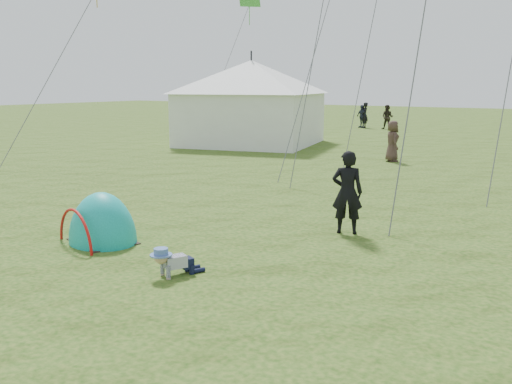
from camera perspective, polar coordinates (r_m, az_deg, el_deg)
The scene contains 12 objects.
ground at distance 8.69m, azimuth -8.08°, elevation -10.22°, with size 140.00×140.00×0.00m, color #143D0B.
crawling_toddler at distance 9.46m, azimuth -8.40°, elevation -6.83°, with size 0.46×0.66×0.51m, color black, non-canonical shape.
popup_tent at distance 11.79m, azimuth -15.04°, elevation -4.82°, with size 1.54×1.27×2.00m, color #0F8A83.
standing_adult at distance 12.00m, azimuth 9.11°, elevation -0.03°, with size 0.64×0.42×1.75m, color black.
event_marquee at distance 29.45m, azimuth -0.47°, elevation 9.22°, with size 6.62×6.62×4.55m, color white, non-canonical shape.
crowd_person_0 at distance 41.17m, azimuth 10.82°, elevation 7.56°, with size 0.65×0.42×1.77m, color black.
crowd_person_3 at distance 44.27m, azimuth -3.77°, elevation 7.87°, with size 1.07×0.62×1.66m, color #27262F.
crowd_person_4 at distance 29.55m, azimuth -1.20°, elevation 6.40°, with size 0.80×0.52×1.65m, color #301E1C.
crowd_person_7 at distance 39.98m, azimuth 13.01°, elevation 7.30°, with size 0.80×0.63×1.66m, color black.
crowd_person_10 at distance 23.53m, azimuth 13.47°, elevation 4.96°, with size 0.80×0.52×1.64m, color #422E29.
crowd_person_11 at distance 33.14m, azimuth 0.13°, elevation 6.95°, with size 1.60×0.51×1.72m, color #222D39.
crowd_person_14 at distance 41.25m, azimuth 10.53°, elevation 7.46°, with size 0.94×0.39×1.60m, color #242A3C.
Camera 1 is at (5.41, -6.05, 3.11)m, focal length 40.00 mm.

